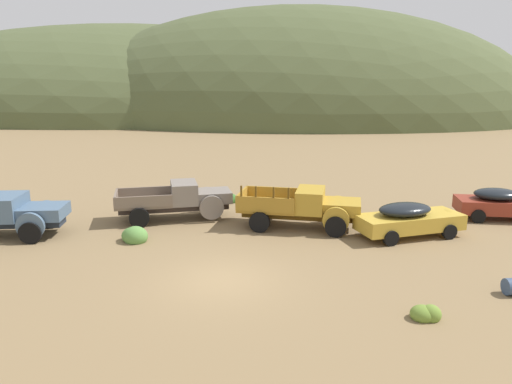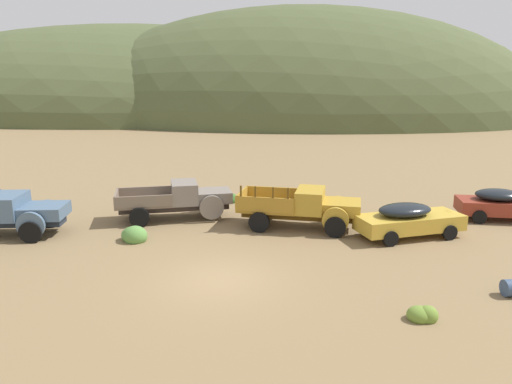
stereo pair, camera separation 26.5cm
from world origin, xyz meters
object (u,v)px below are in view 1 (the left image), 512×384
at_px(truck_primer_gray, 182,199).
at_px(truck_mustard, 308,207).
at_px(car_faded_yellow, 412,219).
at_px(truck_chalk_blue, 4,214).
at_px(car_rust_red, 504,203).

bearing_deg(truck_primer_gray, truck_mustard, -26.26).
distance_m(truck_primer_gray, car_faded_yellow, 11.13).
bearing_deg(truck_chalk_blue, truck_primer_gray, 16.08).
relative_size(truck_chalk_blue, car_rust_red, 1.39).
distance_m(truck_chalk_blue, car_faded_yellow, 18.34).
distance_m(truck_mustard, car_rust_red, 10.13).
bearing_deg(truck_primer_gray, truck_chalk_blue, -171.97).
bearing_deg(car_rust_red, car_faded_yellow, -145.76).
bearing_deg(truck_mustard, truck_chalk_blue, -163.35).
bearing_deg(truck_chalk_blue, truck_mustard, 1.00).
distance_m(truck_primer_gray, car_rust_red, 16.23).
bearing_deg(car_faded_yellow, car_rust_red, 9.43).
bearing_deg(truck_mustard, car_rust_red, 19.62).
height_order(car_faded_yellow, car_rust_red, same).
xyz_separation_m(truck_mustard, car_faded_yellow, (4.62, -1.02, -0.18)).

